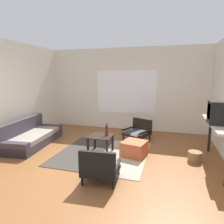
# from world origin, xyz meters

# --- Properties ---
(ground_plane) EXTENTS (7.80, 7.80, 0.00)m
(ground_plane) POSITION_xyz_m (0.00, 0.00, 0.00)
(ground_plane) COLOR brown
(far_wall_with_window) EXTENTS (5.60, 0.13, 2.70)m
(far_wall_with_window) POSITION_xyz_m (0.00, 3.06, 1.35)
(far_wall_with_window) COLOR silver
(far_wall_with_window) RESTS_ON ground
(area_rug) EXTENTS (2.02, 2.04, 0.01)m
(area_rug) POSITION_xyz_m (-0.02, 0.68, 0.01)
(area_rug) COLOR #38332D
(area_rug) RESTS_ON ground
(couch) EXTENTS (0.98, 1.92, 0.66)m
(couch) POSITION_xyz_m (-2.04, 0.75, 0.20)
(couch) COLOR #38333D
(couch) RESTS_ON ground
(coffee_table) EXTENTS (0.54, 0.52, 0.42)m
(coffee_table) POSITION_xyz_m (-0.09, 0.70, 0.33)
(coffee_table) COLOR black
(coffee_table) RESTS_ON ground
(armchair_by_window) EXTENTS (0.83, 0.82, 0.57)m
(armchair_by_window) POSITION_xyz_m (0.60, 1.95, 0.26)
(armchair_by_window) COLOR black
(armchair_by_window) RESTS_ON ground
(armchair_striped_foreground) EXTENTS (0.65, 0.58, 0.61)m
(armchair_striped_foreground) POSITION_xyz_m (0.35, -0.55, 0.27)
(armchair_striped_foreground) COLOR black
(armchair_striped_foreground) RESTS_ON ground
(ottoman_orange) EXTENTS (0.60, 0.60, 0.34)m
(ottoman_orange) POSITION_xyz_m (0.70, 0.75, 0.17)
(ottoman_orange) COLOR #BC5633
(ottoman_orange) RESTS_ON ground
(console_shelf) EXTENTS (0.40, 1.73, 0.88)m
(console_shelf) POSITION_xyz_m (2.37, 0.74, 0.78)
(console_shelf) COLOR beige
(console_shelf) RESTS_ON ground
(crt_television) EXTENTS (0.45, 0.39, 0.43)m
(crt_television) POSITION_xyz_m (2.37, 0.63, 1.10)
(crt_television) COLOR black
(crt_television) RESTS_ON console_shelf
(clay_vase) EXTENTS (0.25, 0.25, 0.36)m
(clay_vase) POSITION_xyz_m (2.37, 1.05, 1.01)
(clay_vase) COLOR brown
(clay_vase) RESTS_ON console_shelf
(glass_bottle) EXTENTS (0.07, 0.07, 0.29)m
(glass_bottle) POSITION_xyz_m (0.04, 0.79, 0.54)
(glass_bottle) COLOR #5B2319
(glass_bottle) RESTS_ON coffee_table
(wicker_basket) EXTENTS (0.28, 0.28, 0.21)m
(wicker_basket) POSITION_xyz_m (1.99, 0.82, 0.11)
(wicker_basket) COLOR olive
(wicker_basket) RESTS_ON ground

